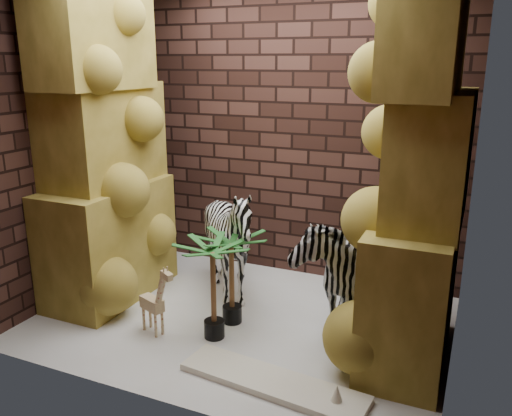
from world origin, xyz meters
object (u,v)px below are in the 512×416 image
at_px(zebra_left, 230,247).
at_px(palm_front, 232,278).
at_px(giraffe_toy, 151,296).
at_px(palm_back, 213,290).
at_px(surfboard, 272,383).
at_px(zebra_right, 335,256).

distance_m(zebra_left, palm_front, 0.49).
bearing_deg(giraffe_toy, palm_back, 35.37).
distance_m(zebra_left, giraffe_toy, 0.93).
relative_size(palm_back, surfboard, 0.62).
bearing_deg(zebra_left, zebra_right, -5.04).
xyz_separation_m(zebra_right, giraffe_toy, (-1.36, -0.72, -0.31)).
xyz_separation_m(palm_front, surfboard, (0.68, -0.73, -0.39)).
relative_size(giraffe_toy, palm_back, 0.79).
distance_m(zebra_left, surfboard, 1.55).
bearing_deg(giraffe_toy, zebra_left, 90.86).
bearing_deg(surfboard, zebra_right, 87.57).
relative_size(zebra_right, palm_back, 1.53).
height_order(giraffe_toy, palm_front, palm_front).
bearing_deg(surfboard, giraffe_toy, 172.04).
height_order(zebra_right, zebra_left, zebra_right).
distance_m(zebra_left, palm_back, 0.76).
bearing_deg(zebra_right, giraffe_toy, -161.43).
height_order(zebra_left, palm_back, zebra_left).
xyz_separation_m(palm_back, surfboard, (0.70, -0.44, -0.40)).
bearing_deg(palm_back, giraffe_toy, -165.21).
bearing_deg(palm_front, surfboard, -47.28).
bearing_deg(zebra_right, palm_back, -154.73).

